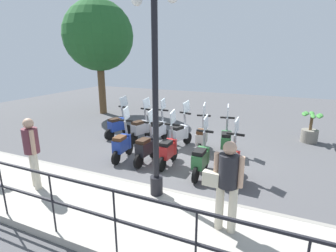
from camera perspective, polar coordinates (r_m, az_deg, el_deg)
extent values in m
plane|color=#4C4C4F|center=(8.00, 2.71, -6.97)|extent=(28.00, 28.00, 0.00)
cube|color=#A39E93|center=(5.44, -10.31, -17.97)|extent=(2.20, 20.00, 0.15)
cube|color=gray|center=(6.20, -4.74, -13.26)|extent=(0.10, 20.00, 0.15)
cube|color=black|center=(4.22, -18.82, -11.47)|extent=(0.04, 16.00, 0.04)
cube|color=black|center=(4.44, -18.27, -16.92)|extent=(0.04, 16.00, 0.04)
cylinder|color=black|center=(3.69, 6.06, -24.78)|extent=(0.03, 0.03, 1.05)
cylinder|color=black|center=(4.14, -11.44, -19.95)|extent=(0.03, 0.03, 1.05)
cylinder|color=black|center=(4.86, -23.82, -15.23)|extent=(0.03, 0.03, 1.05)
cylinder|color=black|center=(5.76, -32.31, -11.44)|extent=(0.03, 0.03, 1.05)
cylinder|color=black|center=(5.72, -2.52, -12.74)|extent=(0.26, 0.26, 0.40)
cylinder|color=black|center=(5.10, -2.77, 6.56)|extent=(0.12, 0.12, 4.22)
sphere|color=white|center=(5.29, -6.80, 25.54)|extent=(0.20, 0.20, 0.20)
cylinder|color=beige|center=(4.66, 13.86, -17.34)|extent=(0.14, 0.14, 0.82)
cylinder|color=beige|center=(4.70, 11.15, -16.83)|extent=(0.14, 0.14, 0.82)
cylinder|color=#232328|center=(4.36, 13.02, -9.45)|extent=(0.34, 0.34, 0.55)
sphere|color=tan|center=(4.21, 13.34, -4.69)|extent=(0.22, 0.22, 0.22)
cylinder|color=tan|center=(4.31, 15.64, -9.69)|extent=(0.09, 0.09, 0.52)
cylinder|color=tan|center=(4.40, 10.49, -8.85)|extent=(0.09, 0.09, 0.52)
cube|color=beige|center=(4.45, 9.42, -11.20)|extent=(0.16, 0.29, 0.24)
cylinder|color=beige|center=(6.69, -27.18, -8.19)|extent=(0.14, 0.14, 0.82)
cylinder|color=beige|center=(6.49, -26.77, -8.85)|extent=(0.14, 0.14, 0.82)
cylinder|color=brown|center=(6.37, -27.72, -2.85)|extent=(0.43, 0.43, 0.55)
sphere|color=tan|center=(6.27, -28.16, 0.50)|extent=(0.22, 0.22, 0.22)
cylinder|color=tan|center=(6.55, -28.09, -2.27)|extent=(0.09, 0.09, 0.52)
cylinder|color=tan|center=(6.17, -27.37, -3.19)|extent=(0.09, 0.09, 0.52)
cylinder|color=brown|center=(14.13, -14.19, 7.95)|extent=(0.36, 0.36, 2.62)
sphere|color=#235B28|center=(14.05, -14.93, 18.49)|extent=(3.43, 3.43, 3.43)
cylinder|color=slate|center=(10.59, 28.39, -1.91)|extent=(0.56, 0.56, 0.45)
cylinder|color=brown|center=(10.48, 28.72, 0.57)|extent=(0.10, 0.10, 0.50)
ellipsoid|color=#387A33|center=(10.66, 28.84, 2.44)|extent=(0.56, 0.16, 0.10)
ellipsoid|color=#387A33|center=(10.17, 29.03, 1.87)|extent=(0.56, 0.16, 0.10)
ellipsoid|color=#387A33|center=(10.39, 27.57, 2.32)|extent=(0.56, 0.16, 0.10)
ellipsoid|color=#387A33|center=(10.44, 30.29, 2.01)|extent=(0.56, 0.16, 0.10)
ellipsoid|color=#387A33|center=(10.57, 27.90, 2.48)|extent=(0.56, 0.16, 0.10)
ellipsoid|color=#387A33|center=(10.26, 30.00, 1.84)|extent=(0.56, 0.16, 0.10)
cylinder|color=black|center=(7.13, 14.29, -8.59)|extent=(0.40, 0.11, 0.40)
cylinder|color=black|center=(6.40, 12.46, -11.37)|extent=(0.40, 0.11, 0.40)
cube|color=#B21E1E|center=(6.58, 13.39, -7.99)|extent=(0.62, 0.32, 0.36)
cube|color=#B21E1E|center=(6.83, 14.03, -6.95)|extent=(0.14, 0.31, 0.44)
cube|color=#4C2D19|center=(6.43, 13.36, -6.34)|extent=(0.42, 0.29, 0.10)
cylinder|color=gray|center=(6.76, 14.35, -3.99)|extent=(0.19, 0.08, 0.55)
cube|color=black|center=(6.68, 14.50, -1.76)|extent=(0.09, 0.44, 0.05)
cube|color=silver|center=(6.68, 14.74, 0.02)|extent=(0.39, 0.06, 0.42)
cylinder|color=black|center=(7.24, 8.10, -7.88)|extent=(0.40, 0.08, 0.40)
cylinder|color=black|center=(6.51, 6.01, -10.57)|extent=(0.40, 0.08, 0.40)
cube|color=#2D6B38|center=(6.69, 6.98, -7.26)|extent=(0.60, 0.28, 0.36)
cube|color=#2D6B38|center=(6.94, 7.71, -6.25)|extent=(0.12, 0.30, 0.44)
cube|color=black|center=(6.54, 6.86, -5.62)|extent=(0.40, 0.26, 0.10)
cylinder|color=gray|center=(6.87, 7.96, -3.32)|extent=(0.18, 0.07, 0.55)
cube|color=black|center=(6.79, 8.04, -1.13)|extent=(0.06, 0.44, 0.05)
cube|color=silver|center=(6.79, 8.25, 0.62)|extent=(0.39, 0.03, 0.42)
cylinder|color=black|center=(7.77, 1.30, -6.05)|extent=(0.40, 0.08, 0.40)
cylinder|color=black|center=(7.07, -1.33, -8.31)|extent=(0.40, 0.08, 0.40)
cube|color=#B21E1E|center=(7.24, -0.22, -5.32)|extent=(0.60, 0.28, 0.36)
cube|color=#B21E1E|center=(7.48, 0.69, -4.46)|extent=(0.12, 0.30, 0.44)
cube|color=black|center=(7.10, -0.46, -3.77)|extent=(0.40, 0.26, 0.10)
cylinder|color=gray|center=(7.42, 0.88, -1.73)|extent=(0.18, 0.07, 0.55)
cube|color=black|center=(7.35, 0.89, 0.31)|extent=(0.06, 0.44, 0.05)
cube|color=silver|center=(7.35, 1.08, 1.93)|extent=(0.39, 0.03, 0.42)
cylinder|color=black|center=(7.94, -3.13, -5.58)|extent=(0.40, 0.10, 0.40)
cylinder|color=black|center=(7.29, -6.43, -7.64)|extent=(0.40, 0.10, 0.40)
cube|color=black|center=(7.45, -5.09, -4.79)|extent=(0.61, 0.31, 0.36)
cube|color=black|center=(7.67, -3.95, -3.99)|extent=(0.14, 0.31, 0.44)
cube|color=black|center=(7.31, -5.43, -3.26)|extent=(0.41, 0.28, 0.10)
cylinder|color=gray|center=(7.61, -3.77, -1.33)|extent=(0.19, 0.08, 0.55)
cube|color=black|center=(7.53, -3.80, 0.67)|extent=(0.08, 0.44, 0.05)
cube|color=silver|center=(7.54, -3.60, 2.24)|extent=(0.39, 0.05, 0.42)
cylinder|color=black|center=(8.29, -8.43, -4.81)|extent=(0.41, 0.12, 0.40)
cylinder|color=black|center=(7.61, -11.25, -6.83)|extent=(0.41, 0.12, 0.40)
cube|color=navy|center=(7.78, -10.17, -4.07)|extent=(0.62, 0.34, 0.36)
cube|color=navy|center=(8.02, -9.19, -3.28)|extent=(0.15, 0.31, 0.44)
cube|color=#4C2D19|center=(7.65, -10.50, -2.61)|extent=(0.42, 0.30, 0.10)
cylinder|color=gray|center=(7.96, -9.10, -0.73)|extent=(0.19, 0.09, 0.55)
cube|color=black|center=(7.89, -9.19, 1.18)|extent=(0.10, 0.44, 0.05)
cube|color=silver|center=(7.90, -9.05, 2.69)|extent=(0.39, 0.07, 0.42)
cylinder|color=black|center=(8.75, 12.48, -3.93)|extent=(0.41, 0.15, 0.40)
cylinder|color=black|center=(7.97, 12.28, -5.87)|extent=(0.41, 0.15, 0.40)
cube|color=#2D6B38|center=(8.18, 12.48, -3.22)|extent=(0.64, 0.38, 0.36)
cube|color=#2D6B38|center=(8.45, 12.55, -2.47)|extent=(0.17, 0.32, 0.44)
cube|color=black|center=(8.05, 12.55, -1.82)|extent=(0.44, 0.33, 0.10)
cylinder|color=gray|center=(8.41, 12.71, -0.05)|extent=(0.19, 0.10, 0.55)
cube|color=black|center=(8.34, 12.82, 1.77)|extent=(0.14, 0.44, 0.05)
cube|color=silver|center=(8.36, 12.91, 3.20)|extent=(0.39, 0.10, 0.42)
cylinder|color=black|center=(8.89, 7.73, -3.37)|extent=(0.41, 0.13, 0.40)
cylinder|color=black|center=(8.12, 6.86, -5.20)|extent=(0.41, 0.13, 0.40)
cube|color=beige|center=(8.34, 7.29, -2.62)|extent=(0.63, 0.36, 0.36)
cube|color=beige|center=(8.60, 7.59, -1.91)|extent=(0.16, 0.31, 0.44)
cube|color=#4C2D19|center=(8.20, 7.27, -1.24)|extent=(0.43, 0.31, 0.10)
cylinder|color=gray|center=(8.56, 7.74, 0.47)|extent=(0.19, 0.09, 0.55)
cube|color=black|center=(8.50, 7.80, 2.26)|extent=(0.12, 0.44, 0.05)
cube|color=silver|center=(8.51, 7.91, 3.66)|extent=(0.39, 0.08, 0.42)
cylinder|color=black|center=(9.17, 4.25, -2.69)|extent=(0.41, 0.19, 0.40)
cylinder|color=black|center=(8.55, 0.89, -4.01)|extent=(0.41, 0.19, 0.40)
cube|color=#B7BCC6|center=(8.70, 2.30, -1.72)|extent=(0.66, 0.44, 0.36)
cube|color=#B7BCC6|center=(8.92, 3.48, -1.18)|extent=(0.20, 0.32, 0.44)
cube|color=black|center=(8.59, 2.02, -0.36)|extent=(0.46, 0.37, 0.10)
cylinder|color=gray|center=(8.87, 3.75, 1.10)|extent=(0.20, 0.12, 0.55)
cube|color=black|center=(8.80, 3.78, 2.84)|extent=(0.19, 0.44, 0.05)
cube|color=silver|center=(8.81, 4.04, 4.17)|extent=(0.38, 0.14, 0.42)
cylinder|color=black|center=(9.62, -0.78, -1.76)|extent=(0.40, 0.09, 0.40)
cylinder|color=black|center=(8.92, -3.12, -3.19)|extent=(0.40, 0.09, 0.40)
cube|color=#B7BCC6|center=(9.11, -2.16, -0.93)|extent=(0.61, 0.29, 0.36)
cube|color=#B7BCC6|center=(9.35, -1.35, -0.35)|extent=(0.13, 0.30, 0.44)
cube|color=black|center=(8.99, -2.38, 0.37)|extent=(0.41, 0.27, 0.10)
cylinder|color=gray|center=(9.32, -1.20, 1.84)|extent=(0.18, 0.07, 0.55)
cube|color=black|center=(9.25, -1.21, 3.49)|extent=(0.07, 0.44, 0.05)
cube|color=silver|center=(9.27, -1.05, 4.77)|extent=(0.39, 0.04, 0.42)
cylinder|color=black|center=(9.78, -4.18, -1.50)|extent=(0.41, 0.18, 0.40)
cylinder|color=black|center=(9.22, -7.65, -2.68)|extent=(0.41, 0.18, 0.40)
cube|color=gray|center=(9.36, -6.27, -0.56)|extent=(0.65, 0.42, 0.36)
cube|color=gray|center=(9.55, -5.06, -0.07)|extent=(0.19, 0.32, 0.44)
cube|color=black|center=(9.25, -6.61, 0.71)|extent=(0.45, 0.35, 0.10)
cylinder|color=gray|center=(9.51, -4.86, 2.07)|extent=(0.19, 0.11, 0.55)
cube|color=black|center=(9.45, -4.90, 3.69)|extent=(0.17, 0.44, 0.05)
cube|color=silver|center=(9.45, -4.68, 4.93)|extent=(0.38, 0.12, 0.42)
cylinder|color=black|center=(10.26, -8.93, -0.85)|extent=(0.41, 0.19, 0.40)
cylinder|color=black|center=(9.78, -12.64, -1.87)|extent=(0.41, 0.19, 0.40)
cube|color=navy|center=(9.89, -11.21, 0.10)|extent=(0.66, 0.44, 0.36)
cube|color=navy|center=(10.05, -9.91, 0.54)|extent=(0.20, 0.32, 0.44)
cube|color=black|center=(9.79, -11.60, 1.32)|extent=(0.46, 0.37, 0.10)
cylinder|color=gray|center=(10.01, -9.74, 2.57)|extent=(0.20, 0.12, 0.55)
cube|color=black|center=(9.95, -9.81, 4.12)|extent=(0.19, 0.44, 0.05)
cube|color=silver|center=(9.95, -9.60, 5.30)|extent=(0.38, 0.14, 0.42)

